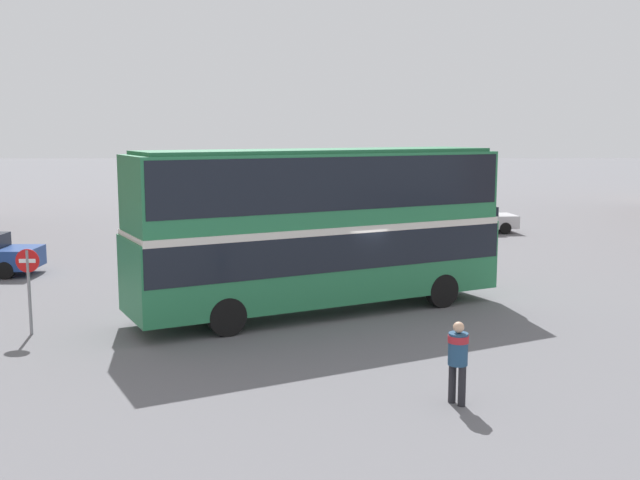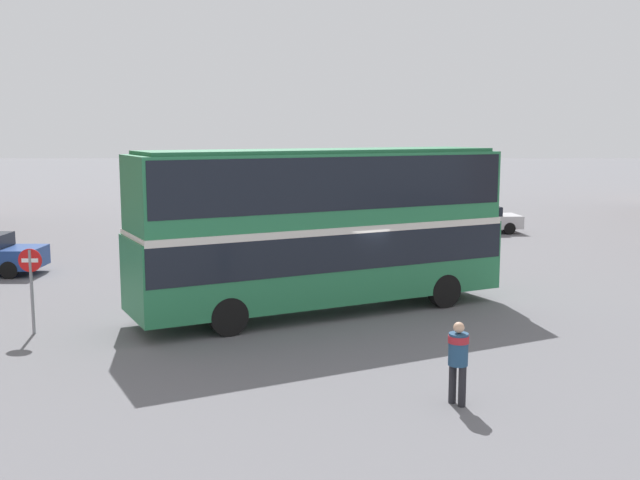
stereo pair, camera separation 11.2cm
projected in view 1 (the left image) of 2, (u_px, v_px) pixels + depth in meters
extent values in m
plane|color=slate|center=(342.00, 310.00, 21.95)|extent=(240.00, 240.00, 0.00)
cube|color=#287A4C|center=(320.00, 263.00, 21.51)|extent=(10.92, 7.26, 2.06)
cube|color=#287A4C|center=(320.00, 190.00, 21.21)|extent=(10.74, 7.12, 2.11)
cube|color=black|center=(320.00, 247.00, 21.44)|extent=(10.83, 7.24, 1.01)
cube|color=black|center=(320.00, 181.00, 21.17)|extent=(10.60, 7.07, 1.44)
cube|color=silver|center=(320.00, 226.00, 21.35)|extent=(10.83, 7.23, 0.20)
cube|color=#226841|center=(320.00, 151.00, 21.04)|extent=(10.22, 6.73, 0.10)
cylinder|color=black|center=(400.00, 277.00, 24.25)|extent=(1.04, 0.73, 1.01)
cylinder|color=black|center=(442.00, 290.00, 22.26)|extent=(1.04, 0.73, 1.01)
cylinder|color=black|center=(198.00, 299.00, 21.13)|extent=(1.04, 0.73, 1.01)
cylinder|color=black|center=(227.00, 317.00, 19.15)|extent=(1.04, 0.73, 1.01)
cylinder|color=#232328|center=(462.00, 386.00, 14.26)|extent=(0.15, 0.15, 0.79)
cylinder|color=#232328|center=(452.00, 383.00, 14.46)|extent=(0.15, 0.15, 0.79)
cylinder|color=navy|center=(458.00, 349.00, 14.26)|extent=(0.53, 0.53, 0.62)
cylinder|color=#B2232D|center=(458.00, 339.00, 14.23)|extent=(0.56, 0.56, 0.14)
sphere|color=#D8A884|center=(459.00, 327.00, 14.19)|extent=(0.21, 0.21, 0.21)
cube|color=silver|center=(476.00, 221.00, 38.59)|extent=(4.14, 2.26, 0.65)
cube|color=black|center=(474.00, 210.00, 38.49)|extent=(2.23, 1.86, 0.47)
cylinder|color=black|center=(494.00, 224.00, 39.58)|extent=(0.62, 0.29, 0.60)
cylinder|color=black|center=(505.00, 228.00, 37.96)|extent=(0.62, 0.29, 0.60)
cylinder|color=black|center=(449.00, 225.00, 39.30)|extent=(0.62, 0.29, 0.60)
cylinder|color=black|center=(458.00, 229.00, 37.67)|extent=(0.62, 0.29, 0.60)
cylinder|color=black|center=(24.00, 262.00, 28.09)|extent=(0.63, 0.22, 0.63)
cylinder|color=black|center=(5.00, 270.00, 26.47)|extent=(0.63, 0.22, 0.63)
cylinder|color=gray|center=(29.00, 293.00, 19.19)|extent=(0.08, 0.08, 2.21)
cylinder|color=red|center=(27.00, 261.00, 19.07)|extent=(0.61, 0.03, 0.61)
cube|color=white|center=(27.00, 261.00, 19.07)|extent=(0.43, 0.04, 0.10)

